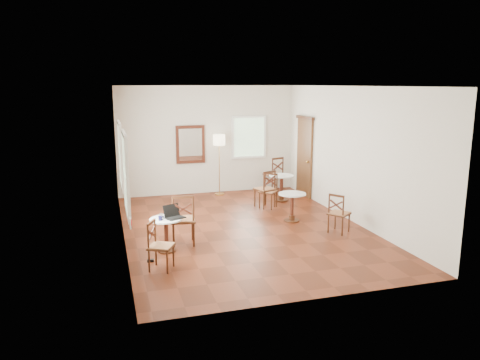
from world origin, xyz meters
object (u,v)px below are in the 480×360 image
at_px(chair_back_b, 269,191).
at_px(chair_near_a, 183,219).
at_px(chair_mid_b, 339,213).
at_px(power_adapter, 151,261).
at_px(chair_back_a, 274,174).
at_px(navy_mug, 160,218).
at_px(cafe_table_near, 166,231).
at_px(floor_lamp, 219,144).
at_px(chair_near_b, 160,246).
at_px(mouse, 161,216).
at_px(cafe_table_mid, 292,204).
at_px(cafe_table_back, 281,185).
at_px(laptop, 174,215).
at_px(chair_mid_a, 265,189).
at_px(water_glass, 161,216).

bearing_deg(chair_back_b, chair_near_a, -95.91).
bearing_deg(chair_mid_b, power_adapter, 61.99).
bearing_deg(chair_back_a, chair_mid_b, 71.72).
xyz_separation_m(chair_back_b, navy_mug, (-2.97, -2.48, 0.25)).
bearing_deg(cafe_table_near, floor_lamp, 63.68).
xyz_separation_m(chair_near_b, mouse, (0.15, 0.93, 0.24)).
xyz_separation_m(floor_lamp, navy_mug, (-2.13, -4.17, -0.75)).
relative_size(chair_back_b, navy_mug, 7.99).
distance_m(cafe_table_mid, chair_back_a, 3.05).
bearing_deg(navy_mug, chair_back_b, 39.86).
relative_size(chair_mid_b, navy_mug, 7.83).
relative_size(cafe_table_near, cafe_table_back, 0.91).
xyz_separation_m(chair_back_a, floor_lamp, (-1.63, -0.01, 0.93)).
bearing_deg(cafe_table_mid, laptop, -158.48).
bearing_deg(floor_lamp, chair_mid_b, -68.61).
xyz_separation_m(laptop, power_adapter, (-0.49, -0.46, -0.67)).
distance_m(floor_lamp, laptop, 4.54).
relative_size(chair_mid_a, chair_back_b, 1.10).
distance_m(cafe_table_mid, chair_mid_a, 1.34).
xyz_separation_m(cafe_table_back, water_glass, (-3.50, -2.96, 0.26)).
xyz_separation_m(cafe_table_mid, chair_near_a, (-2.60, -0.84, 0.10)).
bearing_deg(water_glass, cafe_table_mid, 20.63).
distance_m(cafe_table_back, laptop, 4.39).
height_order(cafe_table_back, chair_near_b, chair_near_b).
bearing_deg(chair_back_a, laptop, 32.05).
height_order(chair_near_a, chair_mid_b, chair_near_a).
relative_size(cafe_table_near, chair_mid_b, 0.75).
bearing_deg(floor_lamp, chair_mid_a, -64.30).
relative_size(chair_back_b, floor_lamp, 0.51).
bearing_deg(chair_near_a, navy_mug, 45.43).
distance_m(chair_near_b, navy_mug, 0.79).
height_order(cafe_table_mid, chair_near_b, chair_near_b).
bearing_deg(cafe_table_back, floor_lamp, 140.55).
distance_m(cafe_table_back, chair_near_b, 5.23).
bearing_deg(laptop, cafe_table_back, 17.19).
relative_size(chair_near_a, water_glass, 8.97).
xyz_separation_m(cafe_table_mid, mouse, (-3.04, -1.02, 0.25)).
bearing_deg(chair_back_a, chair_mid_a, 45.45).
bearing_deg(floor_lamp, chair_near_a, -113.58).
distance_m(chair_near_a, navy_mug, 0.62).
relative_size(cafe_table_near, chair_near_b, 0.76).
distance_m(chair_back_b, water_glass, 3.82).
bearing_deg(navy_mug, chair_mid_b, 2.93).
bearing_deg(chair_near_b, navy_mug, 18.51).
relative_size(chair_back_b, laptop, 2.06).
xyz_separation_m(cafe_table_near, mouse, (-0.07, 0.10, 0.26)).
distance_m(cafe_table_back, water_glass, 4.59).
xyz_separation_m(chair_back_a, navy_mug, (-3.75, -4.18, 0.18)).
xyz_separation_m(cafe_table_mid, laptop, (-2.82, -1.11, 0.29)).
height_order(chair_near_a, mouse, chair_near_a).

